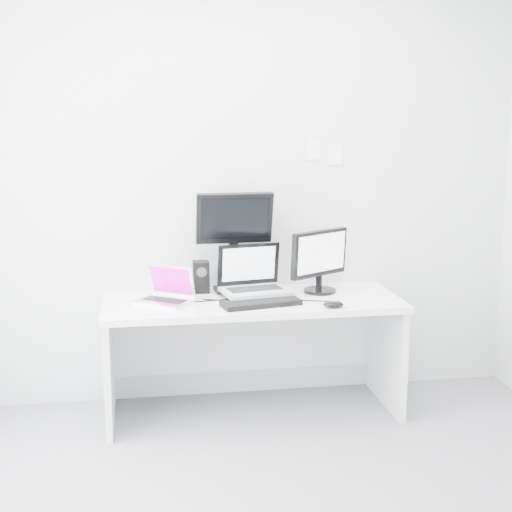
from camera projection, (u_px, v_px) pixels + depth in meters
back_wall at (244, 192)px, 4.63m from camera, size 3.60×0.00×3.60m
desk at (252, 356)px, 4.48m from camera, size 1.80×0.70×0.73m
macbook at (163, 284)px, 4.28m from camera, size 0.39×0.37×0.23m
speaker at (201, 277)px, 4.56m from camera, size 0.12×0.12×0.20m
dell_laptop at (255, 272)px, 4.40m from camera, size 0.44×0.37×0.33m
rear_monitor at (234, 240)px, 4.55m from camera, size 0.49×0.19×0.65m
samsung_monitor at (320, 260)px, 4.54m from camera, size 0.49×0.41×0.41m
keyboard at (261, 303)px, 4.25m from camera, size 0.49×0.25×0.03m
mouse at (333, 305)px, 4.20m from camera, size 0.13×0.09×0.04m
wall_note_0 at (313, 149)px, 4.64m from camera, size 0.10×0.00×0.14m
wall_note_1 at (335, 155)px, 4.68m from camera, size 0.09×0.00×0.13m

